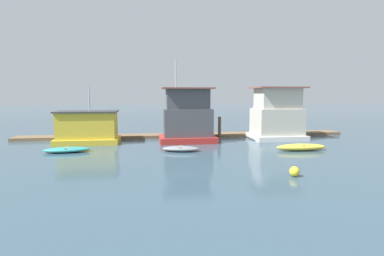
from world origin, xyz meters
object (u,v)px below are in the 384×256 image
houseboat_yellow (88,128)px  houseboat_white (277,116)px  buoy_yellow (294,171)px  houseboat_red (187,118)px  dinghy_grey (181,149)px  dinghy_yellow (301,147)px  mooring_post_far_left (301,128)px  dinghy_teal (67,150)px  mooring_post_near_right (220,127)px

houseboat_yellow → houseboat_white: houseboat_white is taller
houseboat_yellow → buoy_yellow: houseboat_yellow is taller
houseboat_white → buoy_yellow: size_ratio=9.38×
houseboat_red → dinghy_grey: 5.21m
houseboat_red → houseboat_white: houseboat_red is taller
dinghy_grey → dinghy_yellow: (9.47, -0.95, 0.06)m
houseboat_red → mooring_post_far_left: bearing=9.6°
dinghy_teal → dinghy_yellow: dinghy_yellow is taller
houseboat_yellow → houseboat_red: size_ratio=0.73×
houseboat_yellow → dinghy_grey: 9.49m
houseboat_white → mooring_post_near_right: bearing=163.8°
houseboat_yellow → dinghy_teal: bearing=-100.4°
buoy_yellow → houseboat_red: bearing=108.3°
dinghy_yellow → buoy_yellow: bearing=-120.5°
dinghy_grey → mooring_post_near_right: (4.70, 6.76, 0.86)m
mooring_post_far_left → mooring_post_near_right: size_ratio=0.78×
houseboat_yellow → houseboat_white: bearing=0.2°
buoy_yellow → mooring_post_near_right: bearing=92.4°
houseboat_white → mooring_post_near_right: (-5.41, 1.58, -1.26)m
houseboat_white → dinghy_yellow: (-0.64, -6.13, -2.07)m
houseboat_yellow → dinghy_teal: size_ratio=1.56×
houseboat_red → mooring_post_near_right: houseboat_red is taller
houseboat_red → dinghy_grey: bearing=-103.6°
houseboat_yellow → dinghy_yellow: houseboat_yellow is taller
dinghy_grey → houseboat_red: bearing=76.4°
dinghy_grey → dinghy_yellow: size_ratio=0.75×
houseboat_yellow → dinghy_grey: size_ratio=1.81×
houseboat_white → dinghy_teal: 19.38m
houseboat_red → buoy_yellow: houseboat_red is taller
houseboat_white → mooring_post_near_right: houseboat_white is taller
houseboat_yellow → buoy_yellow: (13.21, -13.12, -1.15)m
houseboat_red → mooring_post_far_left: 12.69m
mooring_post_near_right → dinghy_grey: bearing=-124.8°
houseboat_yellow → houseboat_white: (18.00, 0.06, 0.91)m
mooring_post_far_left → dinghy_yellow: bearing=-118.0°
dinghy_teal → dinghy_yellow: 18.23m
houseboat_white → mooring_post_far_left: 4.09m
dinghy_grey → houseboat_white: bearing=27.1°
houseboat_white → dinghy_grey: size_ratio=1.69×
mooring_post_far_left → dinghy_grey: bearing=-153.5°
houseboat_white → dinghy_grey: (-10.11, -5.18, -2.12)m
buoy_yellow → houseboat_yellow: bearing=135.2°
houseboat_red → buoy_yellow: (4.19, -12.66, -1.96)m
dinghy_grey → buoy_yellow: bearing=-56.4°
houseboat_yellow → dinghy_teal: 4.48m
buoy_yellow → dinghy_yellow: bearing=59.5°
houseboat_red → dinghy_teal: houseboat_red is taller
mooring_post_far_left → buoy_yellow: 16.92m
dinghy_yellow → mooring_post_far_left: (4.10, 7.71, 0.57)m
dinghy_teal → houseboat_yellow: bearing=79.6°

